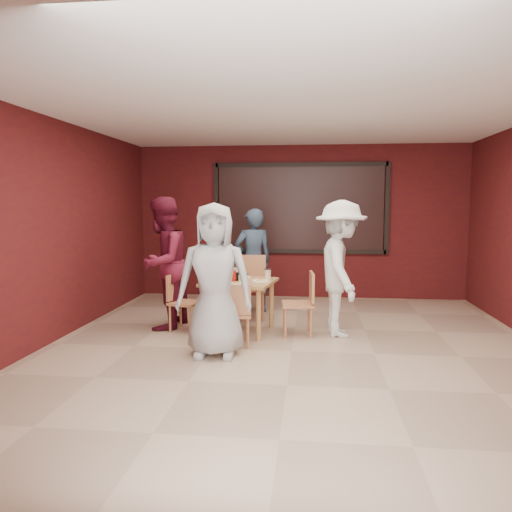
# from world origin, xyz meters

# --- Properties ---
(floor) EXTENTS (7.00, 7.00, 0.00)m
(floor) POSITION_xyz_m (0.00, 0.00, 0.00)
(floor) COLOR tan
(floor) RESTS_ON ground
(window_blinds) EXTENTS (3.00, 0.02, 1.50)m
(window_blinds) POSITION_xyz_m (0.00, 3.45, 1.65)
(window_blinds) COLOR black
(dining_table) EXTENTS (1.01, 1.01, 0.86)m
(dining_table) POSITION_xyz_m (-0.74, 0.81, 0.62)
(dining_table) COLOR tan
(dining_table) RESTS_ON floor
(chair_front) EXTENTS (0.44, 0.44, 0.78)m
(chair_front) POSITION_xyz_m (-0.69, 0.11, 0.44)
(chair_front) COLOR #CA7A4E
(chair_front) RESTS_ON floor
(chair_back) EXTENTS (0.50, 0.50, 0.95)m
(chair_back) POSITION_xyz_m (-0.70, 1.67, 0.54)
(chair_back) COLOR #CA7A4E
(chair_back) RESTS_ON floor
(chair_left) EXTENTS (0.45, 0.45, 0.78)m
(chair_left) POSITION_xyz_m (-1.56, 0.82, 0.44)
(chair_left) COLOR #CA7A4E
(chair_left) RESTS_ON floor
(chair_right) EXTENTS (0.44, 0.44, 0.84)m
(chair_right) POSITION_xyz_m (0.12, 0.74, 0.48)
(chair_right) COLOR #CA7A4E
(chair_right) RESTS_ON floor
(diner_front) EXTENTS (0.88, 0.59, 1.75)m
(diner_front) POSITION_xyz_m (-0.87, -0.28, 0.87)
(diner_front) COLOR #AEAEAE
(diner_front) RESTS_ON floor
(diner_back) EXTENTS (0.71, 0.59, 1.66)m
(diner_back) POSITION_xyz_m (-0.71, 2.11, 0.83)
(diner_back) COLOR #2D3D51
(diner_back) RESTS_ON floor
(diner_left) EXTENTS (0.82, 0.99, 1.83)m
(diner_left) POSITION_xyz_m (-1.83, 0.93, 0.91)
(diner_left) COLOR maroon
(diner_left) RESTS_ON floor
(diner_right) EXTENTS (0.79, 1.22, 1.78)m
(diner_right) POSITION_xyz_m (0.60, 0.80, 0.89)
(diner_right) COLOR white
(diner_right) RESTS_ON floor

